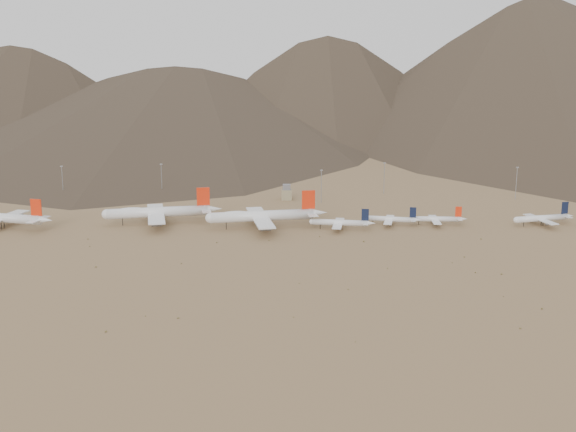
{
  "coord_description": "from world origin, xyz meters",
  "views": [
    {
      "loc": [
        32.44,
        -430.18,
        113.28
      ],
      "look_at": [
        31.28,
        30.0,
        7.56
      ],
      "focal_mm": 45.0,
      "sensor_mm": 36.0,
      "label": 1
    }
  ],
  "objects_px": {
    "widebody_centre": "(158,212)",
    "widebody_east": "(263,216)",
    "control_tower": "(287,193)",
    "narrowbody_b": "(391,219)",
    "widebody_west": "(1,218)",
    "narrowbody_a": "(341,223)"
  },
  "relations": [
    {
      "from": "narrowbody_a",
      "to": "control_tower",
      "type": "relative_size",
      "value": 3.57
    },
    {
      "from": "widebody_east",
      "to": "control_tower",
      "type": "bearing_deg",
      "value": 69.79
    },
    {
      "from": "widebody_centre",
      "to": "widebody_east",
      "type": "height_order",
      "value": "widebody_east"
    },
    {
      "from": "widebody_west",
      "to": "narrowbody_a",
      "type": "xyz_separation_m",
      "value": [
        221.45,
        -2.47,
        -2.61
      ]
    },
    {
      "from": "widebody_west",
      "to": "control_tower",
      "type": "height_order",
      "value": "widebody_west"
    },
    {
      "from": "widebody_east",
      "to": "narrowbody_a",
      "type": "relative_size",
      "value": 1.86
    },
    {
      "from": "widebody_west",
      "to": "control_tower",
      "type": "distance_m",
      "value": 208.05
    },
    {
      "from": "narrowbody_b",
      "to": "control_tower",
      "type": "relative_size",
      "value": 3.2
    },
    {
      "from": "widebody_centre",
      "to": "widebody_east",
      "type": "relative_size",
      "value": 0.99
    },
    {
      "from": "control_tower",
      "to": "narrowbody_b",
      "type": "bearing_deg",
      "value": -50.25
    },
    {
      "from": "widebody_west",
      "to": "narrowbody_a",
      "type": "bearing_deg",
      "value": 13.96
    },
    {
      "from": "widebody_centre",
      "to": "narrowbody_a",
      "type": "bearing_deg",
      "value": -18.76
    },
    {
      "from": "widebody_west",
      "to": "narrowbody_a",
      "type": "relative_size",
      "value": 1.61
    },
    {
      "from": "widebody_west",
      "to": "widebody_centre",
      "type": "bearing_deg",
      "value": 21.98
    },
    {
      "from": "widebody_centre",
      "to": "widebody_east",
      "type": "bearing_deg",
      "value": -20.77
    },
    {
      "from": "widebody_east",
      "to": "control_tower",
      "type": "height_order",
      "value": "widebody_east"
    },
    {
      "from": "widebody_centre",
      "to": "control_tower",
      "type": "bearing_deg",
      "value": 31.9
    },
    {
      "from": "widebody_west",
      "to": "narrowbody_b",
      "type": "relative_size",
      "value": 1.8
    },
    {
      "from": "control_tower",
      "to": "widebody_east",
      "type": "bearing_deg",
      "value": -99.41
    },
    {
      "from": "widebody_centre",
      "to": "control_tower",
      "type": "height_order",
      "value": "widebody_centre"
    },
    {
      "from": "widebody_centre",
      "to": "narrowbody_a",
      "type": "relative_size",
      "value": 1.84
    },
    {
      "from": "widebody_east",
      "to": "narrowbody_b",
      "type": "relative_size",
      "value": 2.08
    }
  ]
}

